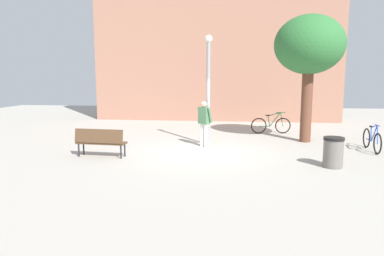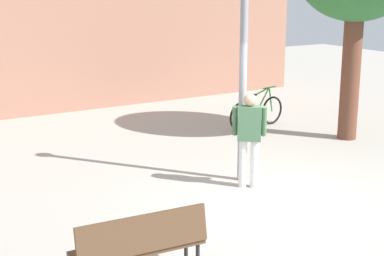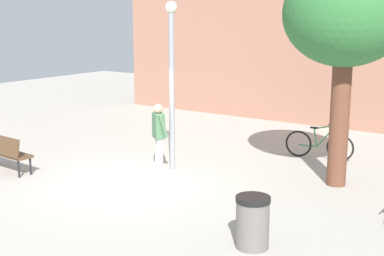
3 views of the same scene
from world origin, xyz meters
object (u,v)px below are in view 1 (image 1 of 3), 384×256
at_px(park_bench, 100,140).
at_px(bicycle_green, 271,125).
at_px(plaza_tree, 309,46).
at_px(person_by_lamppost, 204,121).
at_px(lamppost, 208,81).
at_px(trash_bin, 333,152).
at_px(bicycle_blue, 372,140).

bearing_deg(park_bench, bicycle_green, 42.75).
distance_m(plaza_tree, bicycle_green, 3.98).
relative_size(person_by_lamppost, bicycle_green, 0.93).
xyz_separation_m(plaza_tree, bicycle_green, (-1.14, 1.90, -3.31)).
distance_m(lamppost, bicycle_green, 4.44).
distance_m(lamppost, trash_bin, 5.15).
relative_size(person_by_lamppost, plaza_tree, 0.34).
bearing_deg(bicycle_blue, trash_bin, -128.00).
relative_size(lamppost, bicycle_green, 2.26).
bearing_deg(trash_bin, bicycle_blue, 52.00).
distance_m(person_by_lamppost, park_bench, 3.80).
relative_size(plaza_tree, bicycle_green, 2.72).
height_order(bicycle_blue, bicycle_green, same).
distance_m(lamppost, person_by_lamppost, 1.47).
bearing_deg(lamppost, trash_bin, -37.69).
xyz_separation_m(lamppost, trash_bin, (3.77, -2.92, -1.94)).
xyz_separation_m(park_bench, bicycle_blue, (8.99, 2.06, -0.16)).
bearing_deg(plaza_tree, person_by_lamppost, -159.55).
distance_m(park_bench, bicycle_blue, 9.22).
height_order(person_by_lamppost, trash_bin, person_by_lamppost).
bearing_deg(plaza_tree, trash_bin, -89.92).
distance_m(park_bench, trash_bin, 7.05).
height_order(person_by_lamppost, bicycle_blue, person_by_lamppost).
xyz_separation_m(bicycle_blue, trash_bin, (-1.96, -2.50, 0.05)).
relative_size(lamppost, person_by_lamppost, 2.43).
relative_size(person_by_lamppost, park_bench, 1.03).
distance_m(person_by_lamppost, bicycle_green, 4.37).
bearing_deg(bicycle_green, trash_bin, -79.02).
xyz_separation_m(lamppost, plaza_tree, (3.77, 1.07, 1.31)).
bearing_deg(person_by_lamppost, bicycle_blue, -0.35).
bearing_deg(person_by_lamppost, trash_bin, -33.10).
relative_size(lamppost, plaza_tree, 0.83).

